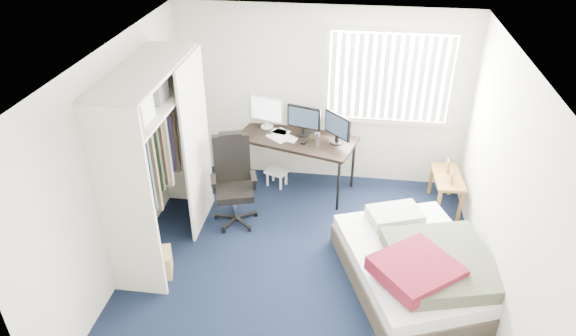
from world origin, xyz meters
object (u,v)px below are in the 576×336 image
(nightstand, at_px, (447,180))
(desk, at_px, (297,135))
(office_chair, at_px, (234,189))
(bed, at_px, (419,266))

(nightstand, bearing_deg, desk, 172.67)
(desk, bearing_deg, office_chair, -128.01)
(office_chair, height_order, bed, office_chair)
(office_chair, bearing_deg, desk, 51.99)
(desk, xyz_separation_m, nightstand, (2.03, -0.26, -0.38))
(nightstand, distance_m, bed, 1.66)
(nightstand, height_order, bed, nightstand)
(office_chair, xyz_separation_m, nightstand, (2.73, 0.63, -0.03))
(office_chair, distance_m, nightstand, 2.80)
(desk, relative_size, bed, 0.79)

